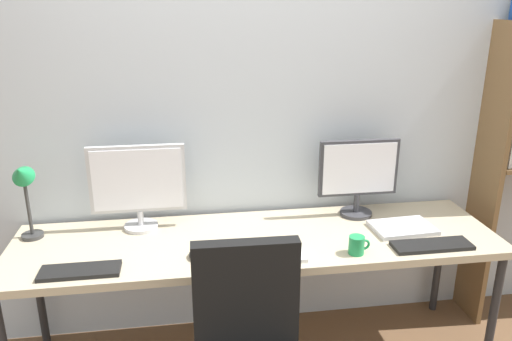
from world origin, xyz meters
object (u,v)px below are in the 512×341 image
at_px(coffee_mug, 357,245).
at_px(desk, 257,246).
at_px(desk_lamp, 23,186).
at_px(laptop_closed, 402,228).
at_px(monitor_right, 358,174).
at_px(keyboard_center, 265,258).
at_px(computer_mouse, 195,255).
at_px(keyboard_left, 80,271).
at_px(monitor_left, 138,184).
at_px(keyboard_right, 432,245).

bearing_deg(coffee_mug, desk, 152.23).
distance_m(desk_lamp, laptop_closed, 1.95).
height_order(monitor_right, keyboard_center, monitor_right).
xyz_separation_m(desk, keyboard_center, (0.00, -0.23, 0.06)).
xyz_separation_m(computer_mouse, laptop_closed, (1.11, 0.14, -0.00)).
height_order(monitor_right, coffee_mug, monitor_right).
height_order(desk, keyboard_left, keyboard_left).
bearing_deg(computer_mouse, laptop_closed, 7.39).
relative_size(laptop_closed, coffee_mug, 3.02).
height_order(monitor_left, desk_lamp, monitor_left).
height_order(monitor_left, computer_mouse, monitor_left).
relative_size(desk, desk_lamp, 5.77).
distance_m(desk, coffee_mug, 0.52).
distance_m(monitor_left, monitor_right, 1.20).
relative_size(monitor_left, coffee_mug, 4.70).
relative_size(desk, coffee_mug, 23.52).
height_order(monitor_left, coffee_mug, monitor_left).
relative_size(desk_lamp, coffee_mug, 4.07).
bearing_deg(keyboard_left, computer_mouse, 7.46).
xyz_separation_m(keyboard_right, coffee_mug, (-0.39, -0.01, 0.04)).
bearing_deg(laptop_closed, desk, 174.94).
distance_m(keyboard_center, laptop_closed, 0.81).
bearing_deg(desk_lamp, monitor_left, 5.95).
distance_m(keyboard_left, laptop_closed, 1.63).
bearing_deg(keyboard_right, keyboard_left, 180.00).
xyz_separation_m(keyboard_center, laptop_closed, (0.78, 0.21, 0.00)).
distance_m(monitor_right, coffee_mug, 0.51).
distance_m(keyboard_center, keyboard_right, 0.84).
height_order(keyboard_left, computer_mouse, computer_mouse).
bearing_deg(keyboard_right, desk_lamp, 169.03).
distance_m(keyboard_center, computer_mouse, 0.33).
bearing_deg(laptop_closed, coffee_mug, -150.34).
bearing_deg(laptop_closed, keyboard_center, -168.51).
xyz_separation_m(monitor_right, keyboard_left, (-1.44, -0.44, -0.24)).
xyz_separation_m(monitor_right, laptop_closed, (0.18, -0.23, -0.23)).
bearing_deg(keyboard_left, coffee_mug, -0.28).
distance_m(keyboard_right, computer_mouse, 1.17).
height_order(desk, desk_lamp, desk_lamp).
bearing_deg(monitor_left, coffee_mug, -23.16).
relative_size(desk_lamp, laptop_closed, 1.35).
distance_m(monitor_right, keyboard_right, 0.56).
bearing_deg(laptop_closed, computer_mouse, -176.24).
relative_size(monitor_right, keyboard_right, 1.14).
relative_size(keyboard_left, coffee_mug, 3.34).
bearing_deg(coffee_mug, monitor_right, 71.37).
xyz_separation_m(desk, keyboard_right, (0.84, -0.23, 0.06)).
xyz_separation_m(keyboard_center, coffee_mug, (0.45, -0.01, 0.04)).
xyz_separation_m(desk_lamp, keyboard_center, (1.15, -0.39, -0.28)).
height_order(computer_mouse, coffee_mug, coffee_mug).
height_order(desk, computer_mouse, computer_mouse).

